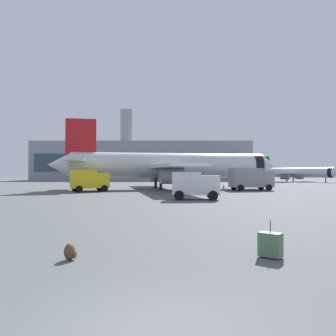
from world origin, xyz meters
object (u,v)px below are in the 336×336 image
(service_truck, at_px, (89,180))
(cargo_van, at_px, (194,184))
(safety_cone_far, at_px, (223,187))
(airplane_at_gate, at_px, (169,166))
(airplane_taxiing, at_px, (294,173))
(safety_cone_mid, at_px, (177,186))
(traveller_backpack, at_px, (70,252))
(safety_cone_near, at_px, (211,187))
(rolling_suitcase, at_px, (270,244))
(fuel_truck, at_px, (250,178))

(service_truck, xyz_separation_m, cargo_van, (13.05, -12.83, -0.16))
(safety_cone_far, bearing_deg, airplane_at_gate, -170.21)
(airplane_at_gate, bearing_deg, airplane_taxiing, 49.57)
(safety_cone_mid, relative_size, traveller_backpack, 1.39)
(safety_cone_mid, relative_size, safety_cone_far, 0.96)
(cargo_van, height_order, traveller_backpack, cargo_van)
(airplane_at_gate, bearing_deg, safety_cone_near, -1.03)
(airplane_taxiing, height_order, rolling_suitcase, airplane_taxiing)
(cargo_van, bearing_deg, airplane_at_gate, 96.70)
(cargo_van, distance_m, safety_cone_far, 22.14)
(safety_cone_mid, height_order, safety_cone_far, safety_cone_far)
(service_truck, bearing_deg, airplane_taxiing, 46.38)
(airplane_taxiing, distance_m, service_truck, 66.69)
(airplane_at_gate, xyz_separation_m, safety_cone_near, (6.49, -0.12, -3.28))
(cargo_van, distance_m, safety_cone_near, 20.06)
(service_truck, height_order, safety_cone_mid, service_truck)
(rolling_suitcase, relative_size, traveller_backpack, 2.29)
(fuel_truck, bearing_deg, traveller_backpack, -111.41)
(airplane_taxiing, xyz_separation_m, safety_cone_near, (-28.78, -41.52, -2.23))
(airplane_at_gate, distance_m, traveller_backpack, 41.36)
(safety_cone_mid, bearing_deg, airplane_taxiing, 45.97)
(service_truck, distance_m, safety_cone_near, 18.54)
(airplane_taxiing, height_order, safety_cone_near, airplane_taxiing)
(service_truck, distance_m, traveller_backpack, 35.11)
(fuel_truck, xyz_separation_m, safety_cone_far, (-2.99, 5.22, -1.43))
(airplane_at_gate, relative_size, traveller_backpack, 74.20)
(service_truck, relative_size, safety_cone_near, 6.89)
(airplane_taxiing, height_order, fuel_truck, airplane_taxiing)
(fuel_truck, relative_size, rolling_suitcase, 5.74)
(service_truck, distance_m, cargo_van, 18.30)
(airplane_at_gate, xyz_separation_m, cargo_van, (2.32, -19.71, -2.21))
(safety_cone_near, height_order, safety_cone_far, safety_cone_near)
(airplane_taxiing, xyz_separation_m, safety_cone_far, (-26.65, -39.91, -2.26))
(safety_cone_mid, relative_size, rolling_suitcase, 0.61)
(service_truck, xyz_separation_m, rolling_suitcase, (13.54, -33.98, -1.22))
(safety_cone_far, xyz_separation_m, traveller_backpack, (-11.66, -42.59, -0.11))
(safety_cone_mid, bearing_deg, traveller_backpack, -95.27)
(fuel_truck, bearing_deg, safety_cone_near, 144.80)
(safety_cone_near, bearing_deg, cargo_van, -102.03)
(service_truck, xyz_separation_m, fuel_truck, (22.35, 3.14, 0.16))
(airplane_at_gate, relative_size, rolling_suitcase, 32.38)
(airplane_at_gate, distance_m, fuel_truck, 12.35)
(service_truck, height_order, safety_cone_far, service_truck)
(fuel_truck, relative_size, safety_cone_far, 9.05)
(cargo_van, xyz_separation_m, safety_cone_mid, (-0.98, 26.00, -1.12))
(airplane_at_gate, xyz_separation_m, service_truck, (-10.73, -6.87, -2.05))
(safety_cone_mid, bearing_deg, rolling_suitcase, -88.21)
(fuel_truck, xyz_separation_m, rolling_suitcase, (-8.81, -37.12, -1.38))
(fuel_truck, relative_size, safety_cone_near, 8.26)
(safety_cone_far, height_order, traveller_backpack, safety_cone_far)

